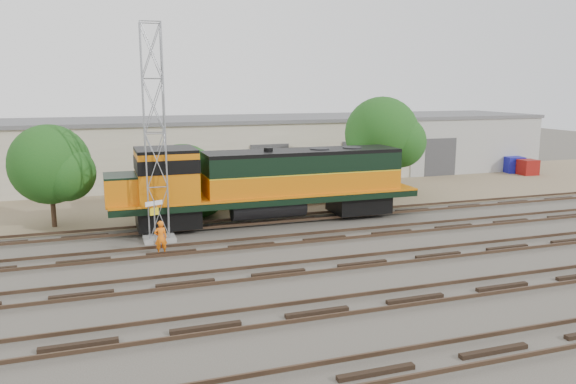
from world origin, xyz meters
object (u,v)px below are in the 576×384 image
object	(u,v)px
signal_tower	(155,138)
worker	(161,238)
semi_trailer	(278,171)
locomotive	(263,182)

from	to	relation	value
signal_tower	worker	world-z (taller)	signal_tower
worker	semi_trailer	bearing A→B (deg)	-136.10
locomotive	worker	bearing A→B (deg)	-145.69
signal_tower	worker	distance (m)	5.29
worker	signal_tower	bearing A→B (deg)	-95.70
signal_tower	semi_trailer	world-z (taller)	signal_tower
semi_trailer	worker	bearing A→B (deg)	-133.70
locomotive	semi_trailer	world-z (taller)	locomotive
locomotive	signal_tower	xyz separation A→B (m)	(-6.24, -1.71, 2.90)
locomotive	semi_trailer	size ratio (longest dim) A/B	1.52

